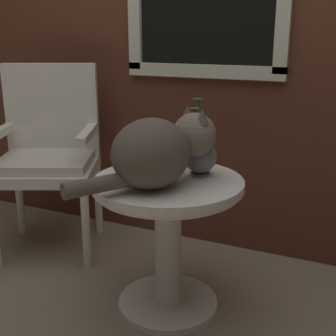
{
  "coord_description": "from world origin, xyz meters",
  "views": [
    {
      "loc": [
        0.85,
        -1.53,
        1.2
      ],
      "look_at": [
        0.12,
        0.09,
        0.66
      ],
      "focal_mm": 47.94,
      "sensor_mm": 36.0,
      "label": 1
    }
  ],
  "objects": [
    {
      "name": "wicker_chair",
      "position": [
        -0.75,
        0.39,
        0.58
      ],
      "size": [
        0.67,
        0.65,
        1.03
      ],
      "color": "silver",
      "rests_on": "ground_plane"
    },
    {
      "name": "back_wall",
      "position": [
        0.0,
        0.8,
        1.31
      ],
      "size": [
        4.0,
        0.07,
        2.6
      ],
      "color": "#562D1E",
      "rests_on": "ground_plane"
    },
    {
      "name": "pewter_vase_with_ivy",
      "position": [
        0.22,
        0.2,
        0.7
      ],
      "size": [
        0.14,
        0.15,
        0.32
      ],
      "color": "slate",
      "rests_on": "wicker_side_table"
    },
    {
      "name": "cat",
      "position": [
        0.12,
        -0.01,
        0.75
      ],
      "size": [
        0.42,
        0.59,
        0.3
      ],
      "color": "brown",
      "rests_on": "wicker_side_table"
    },
    {
      "name": "wicker_side_table",
      "position": [
        0.12,
        0.09,
        0.43
      ],
      "size": [
        0.64,
        0.64,
        0.61
      ],
      "color": "silver",
      "rests_on": "ground_plane"
    },
    {
      "name": "ground_plane",
      "position": [
        0.0,
        0.0,
        0.0
      ],
      "size": [
        6.0,
        6.0,
        0.0
      ],
      "primitive_type": "plane",
      "color": "gray"
    }
  ]
}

